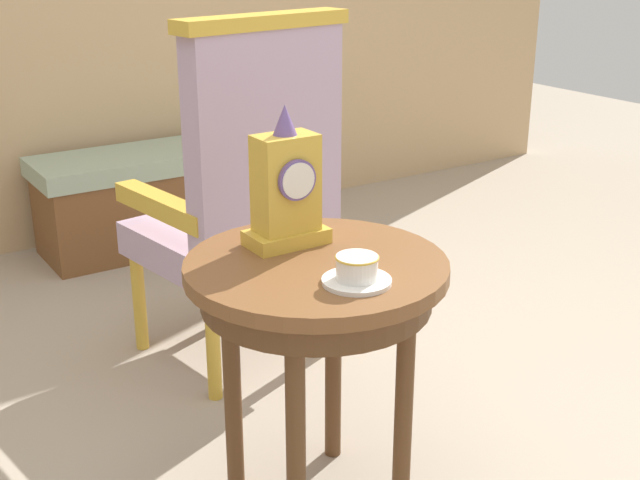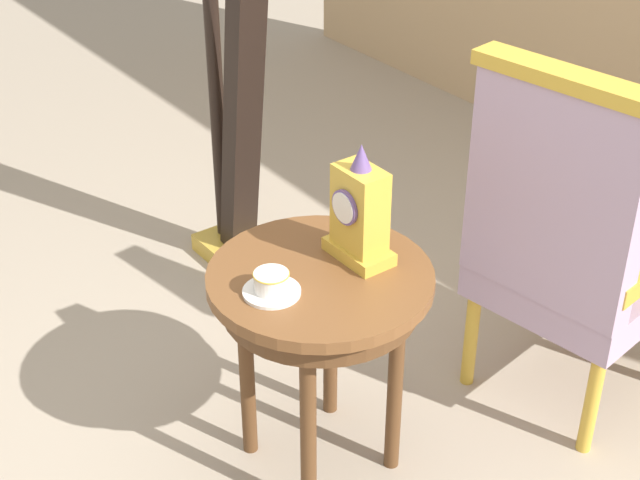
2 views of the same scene
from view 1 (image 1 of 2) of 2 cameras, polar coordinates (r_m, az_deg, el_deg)
side_table at (r=1.94m, az=-0.26°, el=-3.81°), size 0.61×0.61×0.66m
teacup_left at (r=1.78m, az=2.51°, el=-2.13°), size 0.15×0.15×0.06m
mantel_clock at (r=1.97m, az=-2.30°, el=3.41°), size 0.19×0.11×0.34m
armchair at (r=2.63m, az=-5.14°, el=3.24°), size 0.61×0.60×1.14m
window_bench at (r=3.89m, az=-10.91°, el=2.90°), size 1.08×0.40×0.44m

